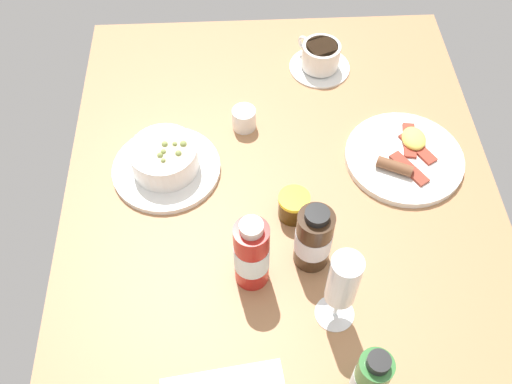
{
  "coord_description": "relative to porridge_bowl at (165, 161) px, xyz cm",
  "views": [
    {
      "loc": [
        61.62,
        -8.18,
        89.56
      ],
      "look_at": [
        1.56,
        -5.22,
        5.92
      ],
      "focal_mm": 40.05,
      "sensor_mm": 36.0,
      "label": 1
    }
  ],
  "objects": [
    {
      "name": "coffee_cup",
      "position": [
        -28.22,
        33.63,
        -0.13
      ],
      "size": [
        13.79,
        13.79,
        6.46
      ],
      "color": "white",
      "rests_on": "ground_plane"
    },
    {
      "name": "breakfast_plate",
      "position": [
        -0.47,
        47.63,
        -2.19
      ],
      "size": [
        23.64,
        23.64,
        3.7
      ],
      "color": "white",
      "rests_on": "ground_plane"
    },
    {
      "name": "sauce_bottle_red",
      "position": [
        24.19,
        15.82,
        4.58
      ],
      "size": [
        5.97,
        5.97,
        16.69
      ],
      "color": "#B21E19",
      "rests_on": "ground_plane"
    },
    {
      "name": "sauce_bottle_brown",
      "position": [
        21.05,
        26.45,
        3.54
      ],
      "size": [
        6.39,
        6.39,
        14.45
      ],
      "color": "#382314",
      "rests_on": "ground_plane"
    },
    {
      "name": "sauce_bottle_green",
      "position": [
        45.51,
        31.77,
        4.15
      ],
      "size": [
        5.05,
        5.05,
        15.84
      ],
      "color": "#337233",
      "rests_on": "ground_plane"
    },
    {
      "name": "wine_glass",
      "position": [
        31.91,
        29.33,
        8.17
      ],
      "size": [
        6.62,
        6.62,
        17.71
      ],
      "color": "white",
      "rests_on": "ground_plane"
    },
    {
      "name": "jam_jar",
      "position": [
        11.65,
        24.1,
        -0.33
      ],
      "size": [
        5.88,
        5.88,
        5.53
      ],
      "color": "#422C0A",
      "rests_on": "ground_plane"
    },
    {
      "name": "ground_plane",
      "position": [
        8.83,
        22.43,
        -4.63
      ],
      "size": [
        110.0,
        84.0,
        3.0
      ],
      "primitive_type": "cube",
      "color": "#A8754C"
    },
    {
      "name": "porridge_bowl",
      "position": [
        0.0,
        0.0,
        0.0
      ],
      "size": [
        21.34,
        21.34,
        7.48
      ],
      "color": "white",
      "rests_on": "ground_plane"
    },
    {
      "name": "creamer_jug",
      "position": [
        -10.95,
        15.72,
        -0.68
      ],
      "size": [
        5.53,
        5.34,
        5.35
      ],
      "color": "white",
      "rests_on": "ground_plane"
    }
  ]
}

